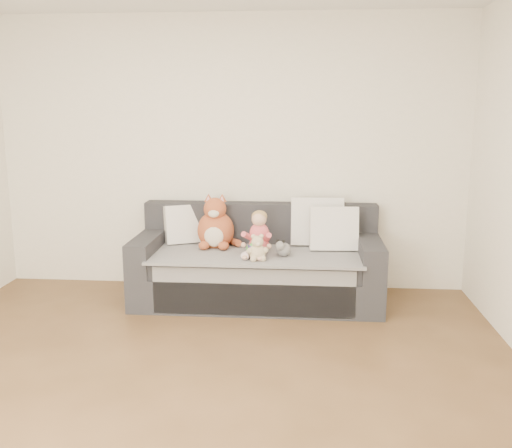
% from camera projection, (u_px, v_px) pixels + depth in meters
% --- Properties ---
extents(room_shell, '(5.00, 5.00, 5.00)m').
position_uv_depth(room_shell, '(187.00, 183.00, 3.43)').
color(room_shell, brown).
rests_on(room_shell, ground).
extents(sofa, '(2.20, 0.94, 0.85)m').
position_uv_depth(sofa, '(258.00, 267.00, 5.21)').
color(sofa, '#28282D').
rests_on(sofa, ground).
extents(cushion_left, '(0.43, 0.33, 0.38)m').
position_uv_depth(cushion_left, '(186.00, 224.00, 5.41)').
color(cushion_left, silver).
rests_on(cushion_left, sofa).
extents(cushion_right_back, '(0.49, 0.24, 0.46)m').
position_uv_depth(cushion_right_back, '(317.00, 221.00, 5.32)').
color(cushion_right_back, silver).
rests_on(cushion_right_back, sofa).
extents(cushion_right_front, '(0.44, 0.22, 0.41)m').
position_uv_depth(cushion_right_front, '(334.00, 228.00, 5.14)').
color(cushion_right_front, silver).
rests_on(cushion_right_front, sofa).
extents(toddler, '(0.27, 0.40, 0.39)m').
position_uv_depth(toddler, '(259.00, 236.00, 5.00)').
color(toddler, '#DE544E').
rests_on(toddler, sofa).
extents(plush_cat, '(0.42, 0.35, 0.52)m').
position_uv_depth(plush_cat, '(216.00, 227.00, 5.24)').
color(plush_cat, '#A24424').
rests_on(plush_cat, sofa).
extents(teddy_bear, '(0.18, 0.14, 0.23)m').
position_uv_depth(teddy_bear, '(257.00, 250.00, 4.80)').
color(teddy_bear, beige).
rests_on(teddy_bear, sofa).
extents(plush_cow, '(0.13, 0.20, 0.16)m').
position_uv_depth(plush_cow, '(283.00, 249.00, 4.93)').
color(plush_cow, white).
rests_on(plush_cow, sofa).
extents(sippy_cup, '(0.10, 0.08, 0.12)m').
position_uv_depth(sippy_cup, '(252.00, 248.00, 4.97)').
color(sippy_cup, '#4C3899').
rests_on(sippy_cup, sofa).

